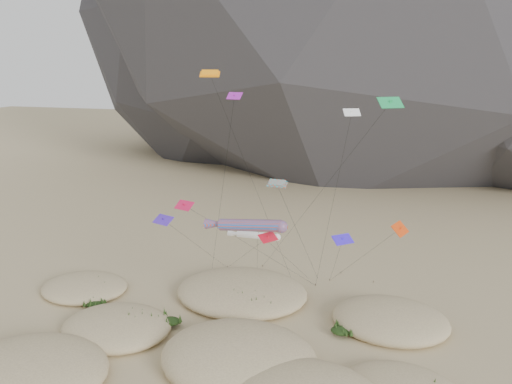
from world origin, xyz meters
TOP-DOWN VIEW (x-y plane):
  - ground at (0.00, 0.00)m, footprint 500.00×500.00m
  - dunes at (-1.30, 3.95)m, footprint 51.08×40.13m
  - dune_grass at (-0.05, 3.85)m, footprint 42.11×28.23m
  - kite_stakes at (1.68, 24.89)m, footprint 22.20×5.46m
  - rainbow_tube_kite at (0.95, 7.62)m, footprint 9.16×18.01m
  - white_tube_kite at (0.69, 11.22)m, footprint 6.65×14.13m
  - orange_parafoil at (-6.01, 16.11)m, footprint 9.78×7.93m
  - multi_parafoil at (3.66, 9.53)m, footprint 2.99×16.28m
  - delta_kites at (4.35, 10.80)m, footprint 28.15×22.42m

SIDE VIEW (x-z plane):
  - ground at x=0.00m, z-range 0.00..0.00m
  - kite_stakes at x=1.68m, z-range 0.00..0.30m
  - dunes at x=-1.30m, z-range -1.45..2.97m
  - dune_grass at x=-0.05m, z-range 0.09..1.61m
  - white_tube_kite at x=0.69m, z-range 4.91..16.02m
  - rainbow_tube_kite at x=0.95m, z-range 5.89..19.72m
  - delta_kites at x=4.35m, z-range 3.42..29.12m
  - multi_parafoil at x=3.66m, z-range 8.02..25.39m
  - orange_parafoil at x=-6.01m, z-range 13.18..41.31m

